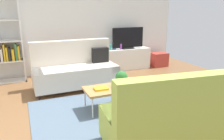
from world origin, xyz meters
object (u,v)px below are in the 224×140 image
(table_book_0, at_px, (101,89))
(vase_1, at_px, (114,47))
(coffee_table, at_px, (114,89))
(vase_0, at_px, (109,47))
(couch_green, at_px, (177,117))
(tv, at_px, (128,38))
(tv_console, at_px, (127,59))
(storage_trunk, at_px, (159,59))
(bottle_0, at_px, (121,47))
(couch_beige, at_px, (75,69))
(potted_plant, at_px, (121,78))

(table_book_0, relative_size, vase_1, 1.94)
(coffee_table, relative_size, vase_0, 7.28)
(couch_green, bearing_deg, coffee_table, 107.37)
(tv, bearing_deg, vase_0, 173.12)
(tv_console, height_order, vase_1, vase_1)
(storage_trunk, height_order, bottle_0, bottle_0)
(couch_beige, xyz_separation_m, tv_console, (1.89, 1.04, -0.12))
(coffee_table, height_order, tv_console, tv_console)
(table_book_0, xyz_separation_m, bottle_0, (1.53, 2.44, 0.29))
(couch_green, relative_size, table_book_0, 8.25)
(couch_green, height_order, tv, tv)
(storage_trunk, bearing_deg, coffee_table, -137.71)
(vase_0, distance_m, vase_1, 0.16)
(couch_beige, height_order, table_book_0, couch_beige)
(couch_green, distance_m, storage_trunk, 4.44)
(tv, xyz_separation_m, table_book_0, (-1.76, -2.46, -0.51))
(couch_green, relative_size, vase_0, 13.10)
(tv, bearing_deg, potted_plant, -119.02)
(potted_plant, relative_size, bottle_0, 1.78)
(coffee_table, xyz_separation_m, vase_1, (1.08, 2.51, 0.31))
(potted_plant, distance_m, bottle_0, 2.69)
(tv_console, distance_m, vase_1, 0.57)
(coffee_table, distance_m, tv, 2.92)
(tv_console, distance_m, storage_trunk, 1.11)
(storage_trunk, height_order, table_book_0, table_book_0)
(couch_green, distance_m, vase_0, 3.99)
(vase_1, bearing_deg, vase_0, 180.00)
(vase_0, xyz_separation_m, bottle_0, (0.34, -0.09, 0.01))
(storage_trunk, height_order, vase_1, vase_1)
(couch_beige, bearing_deg, vase_1, -144.25)
(table_book_0, bearing_deg, tv_console, 54.53)
(couch_beige, relative_size, bottle_0, 11.32)
(potted_plant, relative_size, vase_0, 1.99)
(tv_console, distance_m, vase_0, 0.70)
(couch_beige, relative_size, table_book_0, 7.97)
(storage_trunk, bearing_deg, table_book_0, -140.32)
(vase_0, distance_m, bottle_0, 0.35)
(storage_trunk, height_order, potted_plant, potted_plant)
(couch_beige, relative_size, vase_0, 12.66)
(table_book_0, xyz_separation_m, vase_1, (1.35, 2.53, 0.26))
(vase_1, height_order, bottle_0, bottle_0)
(coffee_table, bearing_deg, couch_green, -78.87)
(couch_green, bearing_deg, vase_1, 84.71)
(coffee_table, relative_size, tv_console, 0.79)
(storage_trunk, height_order, vase_0, vase_0)
(vase_0, bearing_deg, tv, -6.88)
(tv, xyz_separation_m, bottle_0, (-0.24, -0.02, -0.23))
(storage_trunk, xyz_separation_m, bottle_0, (-1.34, 0.06, 0.50))
(coffee_table, height_order, vase_1, vase_1)
(table_book_0, bearing_deg, vase_0, 64.88)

